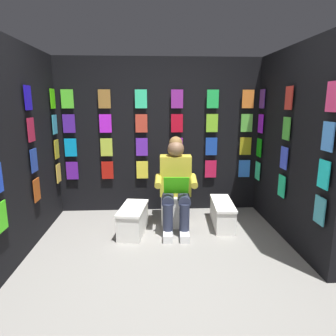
{
  "coord_description": "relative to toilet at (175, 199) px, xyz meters",
  "views": [
    {
      "loc": [
        0.12,
        2.37,
        1.61
      ],
      "look_at": [
        -0.08,
        -1.12,
        0.85
      ],
      "focal_mm": 32.22,
      "sensor_mm": 36.0,
      "label": 1
    }
  ],
  "objects": [
    {
      "name": "ground_plane",
      "position": [
        0.2,
        1.53,
        -0.33
      ],
      "size": [
        30.0,
        30.0,
        0.0
      ],
      "primitive_type": "plane",
      "color": "gray"
    },
    {
      "name": "display_wall_right",
      "position": [
        1.72,
        0.51,
        0.8
      ],
      "size": [
        0.14,
        2.04,
        2.24
      ],
      "color": "black",
      "rests_on": "ground"
    },
    {
      "name": "person_reading",
      "position": [
        0.01,
        0.23,
        0.27
      ],
      "size": [
        0.54,
        0.7,
        1.19
      ],
      "rotation": [
        0.0,
        0.0,
        -0.06
      ],
      "color": "gold",
      "rests_on": "ground"
    },
    {
      "name": "comic_longbox_far",
      "position": [
        0.56,
        0.33,
        -0.16
      ],
      "size": [
        0.39,
        0.68,
        0.34
      ],
      "rotation": [
        0.0,
        0.0,
        -0.16
      ],
      "color": "white",
      "rests_on": "ground"
    },
    {
      "name": "display_wall_back",
      "position": [
        0.2,
        -0.56,
        0.8
      ],
      "size": [
        3.04,
        0.14,
        2.24
      ],
      "color": "black",
      "rests_on": "ground"
    },
    {
      "name": "toilet",
      "position": [
        0.0,
        0.0,
        0.0
      ],
      "size": [
        0.41,
        0.56,
        0.77
      ],
      "rotation": [
        0.0,
        0.0,
        -0.06
      ],
      "color": "white",
      "rests_on": "ground"
    },
    {
      "name": "display_wall_left",
      "position": [
        -1.32,
        0.51,
        0.8
      ],
      "size": [
        0.14,
        2.04,
        2.24
      ],
      "color": "black",
      "rests_on": "ground"
    },
    {
      "name": "comic_longbox_near",
      "position": [
        -0.62,
        0.16,
        -0.16
      ],
      "size": [
        0.31,
        0.73,
        0.33
      ],
      "rotation": [
        0.0,
        0.0,
        -0.08
      ],
      "color": "white",
      "rests_on": "ground"
    }
  ]
}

